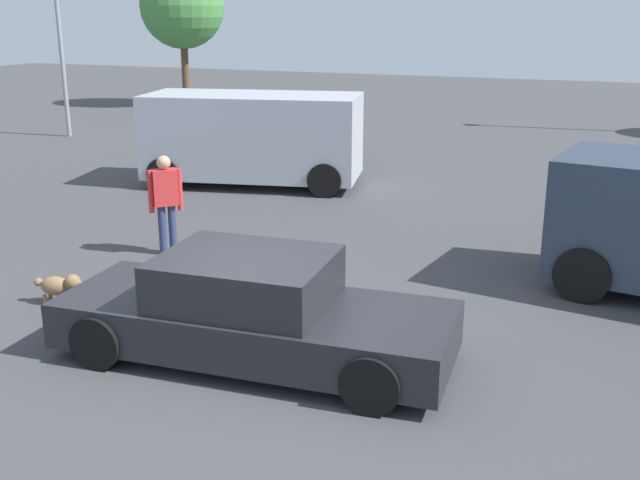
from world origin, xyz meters
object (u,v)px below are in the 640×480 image
Objects in this scene: dog at (59,285)px; van_white at (253,136)px; sedan_foreground at (252,312)px; pedestrian at (166,196)px.

dog is 7.95m from van_white.
dog is (-3.31, 0.49, -0.31)m from sedan_foreground.
van_white is (-4.29, 8.33, 0.56)m from sedan_foreground.
sedan_foreground is at bearing 104.66° from van_white.
van_white is 3.12× the size of pedestrian.
dog is at bearing 84.55° from van_white.
pedestrian is at bearing 132.34° from sedan_foreground.
sedan_foreground is at bearing -21.19° from dog.
van_white is 5.44m from pedestrian.
sedan_foreground is 2.82× the size of pedestrian.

